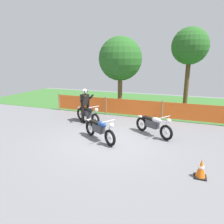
% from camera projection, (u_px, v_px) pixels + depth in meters
% --- Properties ---
extents(ground, '(24.00, 24.00, 0.02)m').
position_uv_depth(ground, '(109.00, 140.00, 8.06)').
color(ground, slate).
extents(grass_verge, '(24.00, 7.87, 0.01)m').
position_uv_depth(grass_verge, '(147.00, 103.00, 14.86)').
color(grass_verge, '#386B2D').
rests_on(grass_verge, ground).
extents(barrier_fence, '(9.55, 0.08, 1.05)m').
position_uv_depth(barrier_fence, '(133.00, 107.00, 11.16)').
color(barrier_fence, olive).
rests_on(barrier_fence, ground).
extents(tree_leftmost, '(2.62, 2.62, 4.43)m').
position_uv_depth(tree_leftmost, '(120.00, 59.00, 12.35)').
color(tree_leftmost, brown).
rests_on(tree_leftmost, ground).
extents(tree_near_left, '(2.25, 2.25, 5.01)m').
position_uv_depth(tree_near_left, '(190.00, 47.00, 12.57)').
color(tree_near_left, brown).
rests_on(tree_near_left, ground).
extents(motorcycle_lead, '(1.74, 1.14, 0.94)m').
position_uv_depth(motorcycle_lead, '(100.00, 129.00, 7.93)').
color(motorcycle_lead, black).
rests_on(motorcycle_lead, ground).
extents(motorcycle_trailing, '(1.72, 1.15, 0.94)m').
position_uv_depth(motorcycle_trailing, '(153.00, 125.00, 8.47)').
color(motorcycle_trailing, black).
rests_on(motorcycle_trailing, ground).
extents(motorcycle_third, '(1.77, 1.09, 0.94)m').
position_uv_depth(motorcycle_third, '(88.00, 114.00, 10.16)').
color(motorcycle_third, black).
rests_on(motorcycle_third, ground).
extents(rider_third, '(0.79, 0.71, 1.69)m').
position_uv_depth(rider_third, '(85.00, 104.00, 10.20)').
color(rider_third, black).
rests_on(rider_third, ground).
extents(traffic_cone, '(0.32, 0.32, 0.53)m').
position_uv_depth(traffic_cone, '(201.00, 169.00, 5.45)').
color(traffic_cone, black).
rests_on(traffic_cone, ground).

